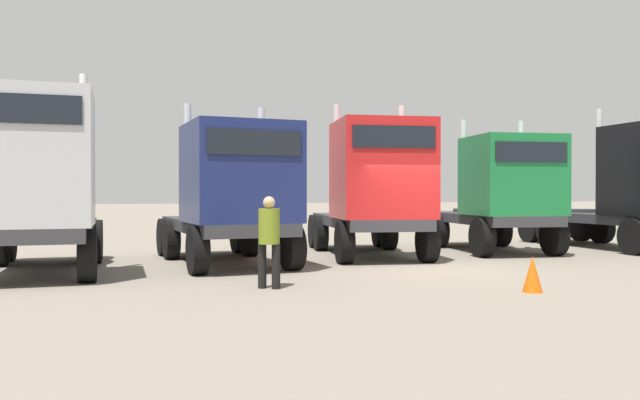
{
  "coord_description": "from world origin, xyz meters",
  "views": [
    {
      "loc": [
        -7.67,
        -13.38,
        1.79
      ],
      "look_at": [
        -1.59,
        3.18,
        1.61
      ],
      "focal_mm": 35.95,
      "sensor_mm": 36.0,
      "label": 1
    }
  ],
  "objects_px": {
    "semi_truck_silver": "(34,183)",
    "semi_truck_red": "(376,188)",
    "traffic_cone_mid": "(532,274)",
    "visitor_with_camera": "(269,235)",
    "semi_truck_black": "(637,187)",
    "semi_truck_navy": "(233,192)",
    "semi_truck_green": "(501,193)"
  },
  "relations": [
    {
      "from": "semi_truck_silver",
      "to": "semi_truck_green",
      "type": "bearing_deg",
      "value": 98.69
    },
    {
      "from": "semi_truck_silver",
      "to": "semi_truck_red",
      "type": "xyz_separation_m",
      "value": [
        8.5,
        1.15,
        -0.07
      ]
    },
    {
      "from": "semi_truck_navy",
      "to": "semi_truck_green",
      "type": "bearing_deg",
      "value": 93.65
    },
    {
      "from": "semi_truck_black",
      "to": "visitor_with_camera",
      "type": "distance_m",
      "value": 13.45
    },
    {
      "from": "semi_truck_black",
      "to": "visitor_with_camera",
      "type": "bearing_deg",
      "value": -69.9
    },
    {
      "from": "visitor_with_camera",
      "to": "semi_truck_black",
      "type": "bearing_deg",
      "value": 143.93
    },
    {
      "from": "semi_truck_silver",
      "to": "semi_truck_red",
      "type": "bearing_deg",
      "value": 100.45
    },
    {
      "from": "visitor_with_camera",
      "to": "traffic_cone_mid",
      "type": "distance_m",
      "value": 4.88
    },
    {
      "from": "semi_truck_silver",
      "to": "traffic_cone_mid",
      "type": "distance_m",
      "value": 10.24
    },
    {
      "from": "semi_truck_green",
      "to": "traffic_cone_mid",
      "type": "bearing_deg",
      "value": -22.08
    },
    {
      "from": "semi_truck_red",
      "to": "traffic_cone_mid",
      "type": "xyz_separation_m",
      "value": [
        0.12,
        -6.43,
        -1.61
      ]
    },
    {
      "from": "semi_truck_red",
      "to": "semi_truck_navy",
      "type": "bearing_deg",
      "value": -70.05
    },
    {
      "from": "semi_truck_silver",
      "to": "semi_truck_black",
      "type": "height_order",
      "value": "semi_truck_silver"
    },
    {
      "from": "semi_truck_green",
      "to": "semi_truck_silver",
      "type": "bearing_deg",
      "value": -74.22
    },
    {
      "from": "semi_truck_navy",
      "to": "traffic_cone_mid",
      "type": "relative_size",
      "value": 9.26
    },
    {
      "from": "traffic_cone_mid",
      "to": "semi_truck_navy",
      "type": "bearing_deg",
      "value": 126.21
    },
    {
      "from": "semi_truck_silver",
      "to": "visitor_with_camera",
      "type": "relative_size",
      "value": 3.56
    },
    {
      "from": "traffic_cone_mid",
      "to": "semi_truck_green",
      "type": "bearing_deg",
      "value": 58.09
    },
    {
      "from": "semi_truck_silver",
      "to": "semi_truck_black",
      "type": "relative_size",
      "value": 0.94
    },
    {
      "from": "semi_truck_green",
      "to": "semi_truck_black",
      "type": "relative_size",
      "value": 0.93
    },
    {
      "from": "semi_truck_navy",
      "to": "semi_truck_black",
      "type": "height_order",
      "value": "semi_truck_black"
    },
    {
      "from": "semi_truck_red",
      "to": "semi_truck_black",
      "type": "xyz_separation_m",
      "value": [
        8.66,
        -0.65,
        0.04
      ]
    },
    {
      "from": "semi_truck_navy",
      "to": "visitor_with_camera",
      "type": "height_order",
      "value": "semi_truck_navy"
    },
    {
      "from": "semi_truck_red",
      "to": "traffic_cone_mid",
      "type": "distance_m",
      "value": 6.63
    },
    {
      "from": "semi_truck_silver",
      "to": "traffic_cone_mid",
      "type": "height_order",
      "value": "semi_truck_silver"
    },
    {
      "from": "semi_truck_red",
      "to": "semi_truck_black",
      "type": "height_order",
      "value": "semi_truck_black"
    },
    {
      "from": "semi_truck_navy",
      "to": "semi_truck_red",
      "type": "distance_m",
      "value": 4.16
    },
    {
      "from": "semi_truck_silver",
      "to": "traffic_cone_mid",
      "type": "relative_size",
      "value": 9.44
    },
    {
      "from": "semi_truck_black",
      "to": "semi_truck_navy",
      "type": "bearing_deg",
      "value": -85.88
    },
    {
      "from": "semi_truck_silver",
      "to": "semi_truck_green",
      "type": "height_order",
      "value": "semi_truck_silver"
    },
    {
      "from": "semi_truck_silver",
      "to": "semi_truck_green",
      "type": "xyz_separation_m",
      "value": [
        12.73,
        1.33,
        -0.21
      ]
    },
    {
      "from": "semi_truck_silver",
      "to": "semi_truck_black",
      "type": "xyz_separation_m",
      "value": [
        17.16,
        0.5,
        -0.04
      ]
    }
  ]
}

